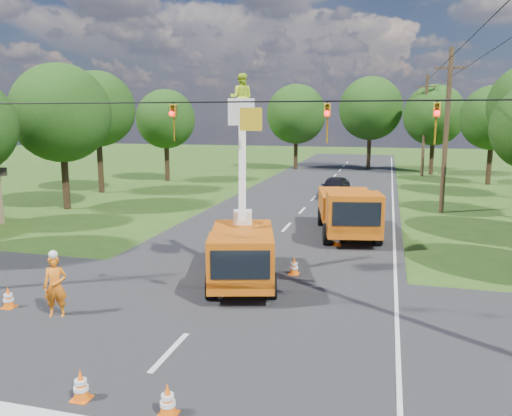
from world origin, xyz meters
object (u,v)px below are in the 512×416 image
(bucket_truck, at_px, (242,240))
(tree_far_a, at_px, (296,114))
(second_truck, at_px, (348,211))
(distant_car, at_px, (335,187))
(ground_worker, at_px, (55,286))
(tree_left_d, at_px, (61,113))
(tree_right_e, at_px, (493,118))
(traffic_cone_4, at_px, (8,298))
(tree_left_f, at_px, (166,119))
(pole_right_mid, at_px, (446,130))
(tree_far_b, at_px, (371,109))
(traffic_cone_0, at_px, (81,385))
(traffic_cone_2, at_px, (294,266))
(traffic_cone_3, at_px, (337,239))
(tree_left_e, at_px, (97,109))
(traffic_cone_7, at_px, (377,219))
(tree_far_c, at_px, (434,115))
(pole_right_far, at_px, (425,125))
(traffic_cone_1, at_px, (168,400))

(bucket_truck, bearing_deg, tree_far_a, 82.17)
(second_truck, xyz_separation_m, distant_car, (-1.94, 12.28, -0.53))
(ground_worker, height_order, distant_car, ground_worker)
(tree_left_d, bearing_deg, tree_right_e, 34.78)
(traffic_cone_4, height_order, tree_left_f, tree_left_f)
(pole_right_mid, height_order, tree_far_b, tree_far_b)
(traffic_cone_0, relative_size, tree_left_d, 0.08)
(distant_car, relative_size, traffic_cone_2, 6.36)
(traffic_cone_2, distance_m, tree_far_b, 40.44)
(traffic_cone_3, height_order, tree_left_e, tree_left_e)
(tree_left_e, bearing_deg, pole_right_mid, -4.52)
(traffic_cone_7, height_order, pole_right_mid, pole_right_mid)
(traffic_cone_2, relative_size, tree_left_d, 0.08)
(tree_far_c, bearing_deg, tree_far_b, 155.22)
(traffic_cone_3, relative_size, tree_left_f, 0.08)
(tree_left_f, xyz_separation_m, tree_far_b, (17.80, 15.00, 1.12))
(bucket_truck, height_order, tree_left_d, tree_left_d)
(second_truck, height_order, traffic_cone_4, second_truck)
(ground_worker, bearing_deg, pole_right_far, 53.09)
(tree_right_e, bearing_deg, tree_far_a, 156.95)
(ground_worker, distance_m, tree_left_d, 19.67)
(ground_worker, xyz_separation_m, traffic_cone_2, (6.14, 5.75, -0.60))
(tree_far_a, bearing_deg, traffic_cone_1, -82.68)
(second_truck, relative_size, tree_far_b, 0.68)
(bucket_truck, height_order, traffic_cone_4, bucket_truck)
(traffic_cone_7, bearing_deg, bucket_truck, -112.07)
(tree_left_f, distance_m, tree_right_e, 29.03)
(second_truck, xyz_separation_m, pole_right_far, (5.17, 28.01, 3.80))
(traffic_cone_0, bearing_deg, bucket_truck, 82.29)
(second_truck, xyz_separation_m, ground_worker, (-7.59, -12.65, -0.35))
(tree_left_e, xyz_separation_m, tree_far_b, (19.80, 23.00, 0.32))
(tree_left_e, relative_size, tree_right_e, 1.09)
(tree_left_f, bearing_deg, traffic_cone_3, -48.56)
(tree_right_e, bearing_deg, traffic_cone_3, -113.21)
(second_truck, distance_m, traffic_cone_0, 16.99)
(traffic_cone_3, distance_m, tree_far_c, 33.31)
(traffic_cone_4, xyz_separation_m, tree_far_b, (9.13, 45.51, 6.45))
(tree_far_b, bearing_deg, tree_right_e, -42.80)
(traffic_cone_4, bearing_deg, traffic_cone_0, -36.98)
(traffic_cone_3, distance_m, traffic_cone_4, 13.79)
(bucket_truck, height_order, distant_car, bucket_truck)
(traffic_cone_2, relative_size, traffic_cone_4, 1.00)
(tree_far_a, distance_m, tree_far_c, 14.53)
(second_truck, bearing_deg, bucket_truck, -121.80)
(traffic_cone_1, distance_m, pole_right_far, 45.35)
(tree_left_d, bearing_deg, tree_far_a, 70.35)
(bucket_truck, height_order, pole_right_mid, pole_right_mid)
(ground_worker, height_order, tree_far_a, tree_far_a)
(traffic_cone_4, bearing_deg, distant_car, 73.12)
(bucket_truck, distance_m, distant_car, 20.53)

